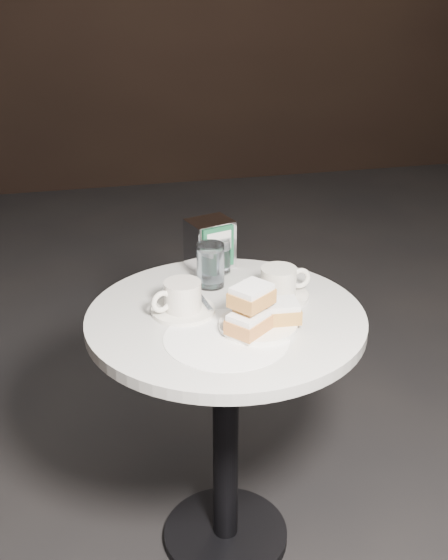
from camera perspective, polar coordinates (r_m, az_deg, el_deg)
ground at (r=2.20m, az=0.13°, el=-20.21°), size 7.00×7.00×0.00m
cafe_table at (r=1.85m, az=0.14°, el=-8.22°), size 0.70×0.70×0.74m
sugar_spill at (r=1.64m, az=0.20°, el=-4.75°), size 0.37×0.37×0.00m
beignet_plate at (r=1.66m, az=2.79°, el=-2.59°), size 0.24×0.24×0.12m
coffee_cup_left at (r=1.74m, az=-3.43°, el=-1.60°), size 0.21×0.21×0.08m
coffee_cup_right at (r=1.82m, az=4.48°, el=-0.39°), size 0.17×0.17×0.08m
water_glass_left at (r=1.87m, az=-1.10°, el=1.17°), size 0.09×0.09×0.12m
water_glass_right at (r=1.96m, az=-0.37°, el=1.99°), size 0.08×0.08×0.10m
napkin_dispenser at (r=1.99m, az=-1.14°, el=2.97°), size 0.14×0.13×0.14m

